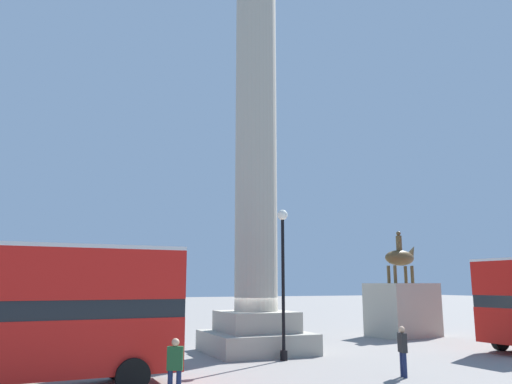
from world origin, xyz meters
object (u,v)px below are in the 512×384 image
(bus_a, at_px, (2,310))
(pedestrian_near_lamp, at_px, (175,366))
(equestrian_statue, at_px, (402,306))
(pedestrian_by_plinth, at_px, (403,349))
(monument_column, at_px, (256,167))
(street_lamp, at_px, (283,270))

(bus_a, height_order, pedestrian_near_lamp, bus_a)
(equestrian_statue, height_order, pedestrian_by_plinth, equestrian_statue)
(bus_a, bearing_deg, pedestrian_near_lamp, -30.67)
(bus_a, distance_m, pedestrian_by_plinth, 12.81)
(monument_column, xyz_separation_m, pedestrian_by_plinth, (2.26, -7.66, -7.85))
(equestrian_statue, height_order, street_lamp, equestrian_statue)
(monument_column, height_order, pedestrian_by_plinth, monument_column)
(monument_column, height_order, street_lamp, monument_column)
(equestrian_statue, xyz_separation_m, pedestrian_by_plinth, (-8.73, -10.88, -0.88))
(bus_a, height_order, equestrian_statue, equestrian_statue)
(pedestrian_by_plinth, bearing_deg, street_lamp, 39.15)
(monument_column, height_order, equestrian_statue, monument_column)
(equestrian_statue, bearing_deg, street_lamp, -160.70)
(equestrian_statue, bearing_deg, bus_a, -166.54)
(bus_a, bearing_deg, monument_column, 26.59)
(monument_column, distance_m, pedestrian_near_lamp, 12.70)
(pedestrian_by_plinth, bearing_deg, pedestrian_near_lamp, 109.47)
(monument_column, distance_m, street_lamp, 5.74)
(monument_column, height_order, bus_a, monument_column)
(street_lamp, xyz_separation_m, pedestrian_by_plinth, (2.12, -4.99, -2.77))
(pedestrian_by_plinth, bearing_deg, equestrian_statue, -22.62)
(street_lamp, bearing_deg, bus_a, -163.97)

